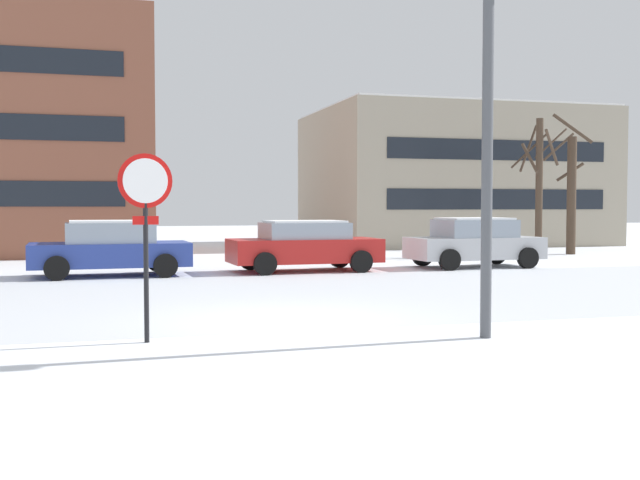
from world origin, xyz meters
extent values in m
plane|color=white|center=(0.00, 0.00, 0.00)|extent=(120.00, 120.00, 0.00)
cube|color=silver|center=(0.00, 3.67, 0.00)|extent=(80.00, 9.33, 0.00)
cylinder|color=black|center=(-2.33, -1.32, 1.10)|extent=(0.07, 0.13, 2.21)
cylinder|color=red|center=(-2.33, -1.32, 2.26)|extent=(0.76, 0.11, 0.76)
cylinder|color=white|center=(-2.33, -1.34, 2.26)|extent=(0.62, 0.10, 0.62)
cube|color=red|center=(-2.33, -1.32, 1.71)|extent=(0.36, 0.06, 0.12)
cylinder|color=white|center=(-2.34, -1.32, 2.31)|extent=(0.42, 0.07, 0.42)
cylinder|color=#4C4F54|center=(2.41, -2.30, 3.18)|extent=(0.16, 0.16, 6.35)
cube|color=#283D93|center=(-2.66, 9.33, 0.59)|extent=(4.25, 2.00, 0.63)
cube|color=#8C99A8|center=(-2.66, 9.33, 1.18)|extent=(2.36, 1.79, 0.54)
cube|color=white|center=(-2.66, 9.33, 1.48)|extent=(2.14, 1.65, 0.06)
cylinder|color=black|center=(-1.33, 10.32, 0.32)|extent=(0.65, 0.24, 0.64)
cylinder|color=black|center=(-1.27, 8.42, 0.32)|extent=(0.65, 0.24, 0.64)
cylinder|color=black|center=(-4.05, 10.24, 0.32)|extent=(0.65, 0.24, 0.64)
cylinder|color=black|center=(-3.99, 8.33, 0.32)|extent=(0.65, 0.24, 0.64)
cube|color=red|center=(2.78, 9.35, 0.61)|extent=(4.37, 1.98, 0.68)
cube|color=#8C99A8|center=(2.78, 9.35, 1.18)|extent=(2.43, 1.77, 0.47)
cube|color=white|center=(2.78, 9.35, 1.45)|extent=(2.21, 1.63, 0.06)
cylinder|color=black|center=(4.15, 10.34, 0.32)|extent=(0.65, 0.24, 0.64)
cylinder|color=black|center=(4.21, 8.46, 0.32)|extent=(0.65, 0.24, 0.64)
cylinder|color=black|center=(1.34, 10.25, 0.32)|extent=(0.65, 0.24, 0.64)
cylinder|color=black|center=(1.40, 8.37, 0.32)|extent=(0.65, 0.24, 0.64)
cube|color=silver|center=(8.21, 9.36, 0.60)|extent=(4.11, 1.93, 0.66)
cube|color=#8C99A8|center=(8.21, 9.36, 1.20)|extent=(2.28, 1.73, 0.54)
cube|color=white|center=(8.21, 9.36, 1.50)|extent=(2.07, 1.60, 0.06)
cylinder|color=black|center=(9.50, 10.33, 0.32)|extent=(0.65, 0.24, 0.64)
cylinder|color=black|center=(9.56, 8.48, 0.32)|extent=(0.65, 0.24, 0.64)
cylinder|color=black|center=(6.87, 10.24, 0.32)|extent=(0.65, 0.24, 0.64)
cylinder|color=black|center=(6.93, 8.40, 0.32)|extent=(0.65, 0.24, 0.64)
cylinder|color=#423326|center=(13.20, 13.80, 2.60)|extent=(0.27, 0.27, 5.21)
cylinder|color=#423326|center=(12.99, 14.25, 4.10)|extent=(1.02, 0.53, 1.84)
cylinder|color=#423326|center=(13.24, 14.56, 4.06)|extent=(1.59, 0.17, 1.44)
cylinder|color=#423326|center=(13.84, 14.06, 4.29)|extent=(0.61, 1.35, 1.08)
cylinder|color=#423326|center=(13.46, 13.38, 4.08)|extent=(0.97, 0.66, 1.33)
cylinder|color=#423326|center=(12.75, 13.75, 3.70)|extent=(0.23, 0.99, 1.18)
cylinder|color=#423326|center=(14.82, 14.10, 2.29)|extent=(0.36, 0.36, 4.58)
cylinder|color=#423326|center=(14.43, 13.51, 4.83)|extent=(1.32, 0.93, 1.20)
cylinder|color=#423326|center=(15.04, 14.55, 3.23)|extent=(1.00, 0.58, 0.76)
cylinder|color=#423326|center=(14.70, 14.84, 4.24)|extent=(1.54, 0.35, 1.17)
cube|color=brown|center=(-6.37, 20.58, 4.64)|extent=(10.88, 8.09, 9.28)
cube|color=white|center=(-6.37, 20.58, 9.33)|extent=(10.67, 7.93, 0.10)
cube|color=#9E937F|center=(14.18, 23.65, 3.27)|extent=(13.32, 10.03, 6.54)
cube|color=white|center=(14.18, 23.65, 6.59)|extent=(13.06, 9.83, 0.10)
cube|color=black|center=(14.18, 18.61, 2.18)|extent=(10.66, 0.04, 0.90)
cube|color=black|center=(14.18, 18.61, 4.36)|extent=(10.66, 0.04, 0.90)
camera|label=1|loc=(-2.98, -12.40, 1.92)|focal=43.69mm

